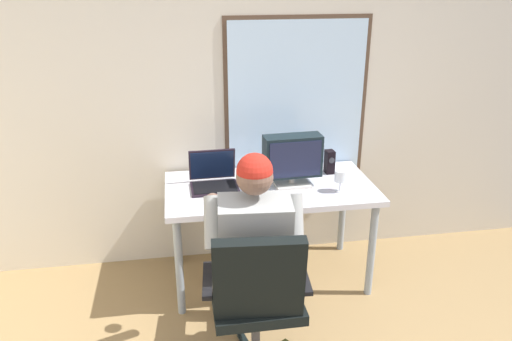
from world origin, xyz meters
The scene contains 8 objects.
wall_rear centered at (0.01, 2.44, 1.43)m, with size 4.79×0.08×2.88m.
desk centered at (0.03, 2.00, 0.67)m, with size 1.44×0.75×0.74m.
office_chair centered at (-0.22, 1.05, 0.56)m, with size 0.60×0.55×0.96m.
person_seated centered at (-0.20, 1.30, 0.68)m, with size 0.55×0.76×1.29m.
crt_monitor centered at (0.18, 2.00, 0.95)m, with size 0.40×0.20×0.36m.
laptop centered at (-0.35, 2.07, 0.81)m, with size 0.33×0.29×0.24m.
wine_glass centered at (0.48, 1.84, 0.84)m, with size 0.08×0.08×0.15m.
desk_speaker centered at (0.50, 2.17, 0.83)m, with size 0.07×0.09×0.17m.
Camera 1 is at (-0.58, -1.11, 2.13)m, focal length 35.18 mm.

